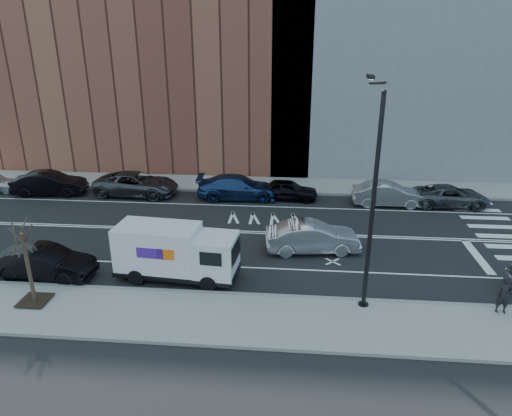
% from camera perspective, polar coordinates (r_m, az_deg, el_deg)
% --- Properties ---
extents(ground, '(120.00, 120.00, 0.00)m').
position_cam_1_polar(ground, '(26.93, -3.78, -2.93)').
color(ground, black).
rests_on(ground, ground).
extents(sidewalk_near, '(44.00, 3.60, 0.15)m').
position_cam_1_polar(sidewalk_near, '(19.32, -7.78, -13.32)').
color(sidewalk_near, gray).
rests_on(sidewalk_near, ground).
extents(sidewalk_far, '(44.00, 3.60, 0.15)m').
position_cam_1_polar(sidewalk_far, '(35.06, -1.64, 3.00)').
color(sidewalk_far, gray).
rests_on(sidewalk_far, ground).
extents(curb_near, '(44.00, 0.25, 0.17)m').
position_cam_1_polar(curb_near, '(20.79, -6.70, -10.53)').
color(curb_near, gray).
rests_on(curb_near, ground).
extents(curb_far, '(44.00, 0.25, 0.17)m').
position_cam_1_polar(curb_far, '(33.36, -1.99, 2.06)').
color(curb_far, gray).
rests_on(curb_far, ground).
extents(crosswalk, '(3.00, 14.00, 0.01)m').
position_cam_1_polar(crosswalk, '(29.26, 29.03, -3.68)').
color(crosswalk, white).
rests_on(crosswalk, ground).
extents(road_markings, '(40.00, 8.60, 0.01)m').
position_cam_1_polar(road_markings, '(26.93, -3.78, -2.93)').
color(road_markings, white).
rests_on(road_markings, ground).
extents(bldg_brick, '(26.00, 10.00, 22.00)m').
position_cam_1_polar(bldg_brick, '(41.65, -12.41, 20.69)').
color(bldg_brick, brown).
rests_on(bldg_brick, ground).
extents(bldg_concrete, '(20.00, 10.00, 26.00)m').
position_cam_1_polar(bldg_concrete, '(40.77, 17.93, 23.03)').
color(bldg_concrete, slate).
rests_on(bldg_concrete, ground).
extents(streetlight, '(0.44, 4.02, 9.34)m').
position_cam_1_polar(streetlight, '(18.61, 14.31, 2.08)').
color(streetlight, black).
rests_on(streetlight, ground).
extents(street_tree, '(1.20, 1.20, 3.75)m').
position_cam_1_polar(street_tree, '(21.49, -26.43, -7.49)').
color(street_tree, black).
rests_on(street_tree, ground).
extents(fedex_van, '(5.88, 2.46, 2.62)m').
position_cam_1_polar(fedex_van, '(21.69, -10.02, -5.42)').
color(fedex_van, black).
rests_on(fedex_van, ground).
extents(far_parked_b, '(5.26, 2.42, 1.67)m').
position_cam_1_polar(far_parked_b, '(35.96, -24.41, 2.82)').
color(far_parked_b, black).
rests_on(far_parked_b, ground).
extents(far_parked_c, '(6.07, 3.09, 1.64)m').
position_cam_1_polar(far_parked_c, '(33.78, -14.71, 2.93)').
color(far_parked_c, '#414248').
rests_on(far_parked_c, ground).
extents(far_parked_d, '(5.80, 2.63, 1.65)m').
position_cam_1_polar(far_parked_d, '(32.00, -2.26, 2.62)').
color(far_parked_d, navy).
rests_on(far_parked_d, ground).
extents(far_parked_e, '(4.24, 1.93, 1.41)m').
position_cam_1_polar(far_parked_e, '(31.87, 3.97, 2.29)').
color(far_parked_e, black).
rests_on(far_parked_e, ground).
extents(far_parked_f, '(4.81, 1.75, 1.58)m').
position_cam_1_polar(far_parked_f, '(31.95, 16.23, 1.68)').
color(far_parked_f, '#A4A5A9').
rests_on(far_parked_f, ground).
extents(far_parked_g, '(5.06, 2.40, 1.39)m').
position_cam_1_polar(far_parked_g, '(33.27, 23.12, 1.40)').
color(far_parked_g, '#44484B').
rests_on(far_parked_g, ground).
extents(driving_sedan, '(5.11, 2.35, 1.62)m').
position_cam_1_polar(driving_sedan, '(24.37, 7.08, -3.64)').
color(driving_sedan, '#B9B9BE').
rests_on(driving_sedan, ground).
extents(near_parked_rear_a, '(4.75, 1.94, 1.53)m').
position_cam_1_polar(near_parked_rear_a, '(23.92, -24.88, -6.19)').
color(near_parked_rear_a, black).
rests_on(near_parked_rear_a, ground).
extents(pedestrian, '(0.63, 0.44, 1.65)m').
position_cam_1_polar(pedestrian, '(21.39, 28.61, -9.50)').
color(pedestrian, black).
rests_on(pedestrian, sidewalk_near).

